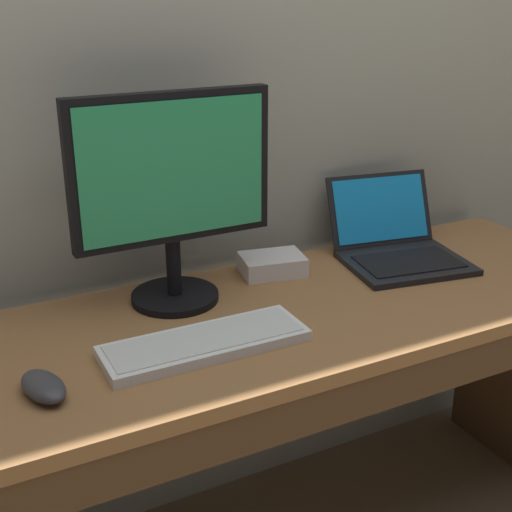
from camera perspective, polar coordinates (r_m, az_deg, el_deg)
name	(u,v)px	position (r m, az deg, el deg)	size (l,w,h in m)	color
desk	(291,383)	(1.65, 2.92, -10.35)	(1.69, 0.57, 0.72)	olive
laptop_black	(399,248)	(1.85, 11.61, 0.65)	(0.35, 0.36, 0.20)	black
external_monitor	(172,187)	(1.51, -6.87, 5.63)	(0.44, 0.20, 0.47)	black
wired_keyboard	(205,343)	(1.40, -4.18, -7.10)	(0.42, 0.14, 0.02)	white
computer_mouse	(43,386)	(1.30, -17.00, -10.17)	(0.06, 0.12, 0.04)	#38383D
external_drive_box	(272,264)	(1.74, 1.34, -0.69)	(0.15, 0.11, 0.05)	silver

